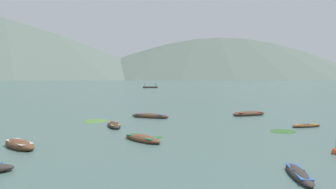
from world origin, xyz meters
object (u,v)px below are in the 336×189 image
Objects in this scene: rowboat_1 at (150,116)px; rowboat_2 at (19,145)px; rowboat_5 at (306,126)px; ferry_0 at (150,87)px; rowboat_0 at (114,125)px; rowboat_7 at (299,174)px; mooring_buoy at (336,152)px; rowboat_3 at (142,138)px; rowboat_4 at (249,114)px.

rowboat_1 is 15.54m from rowboat_2.
rowboat_5 is 0.42× the size of ferry_0.
rowboat_1 is at bearing 159.22° from rowboat_5.
rowboat_2 is (-4.42, -7.83, 0.04)m from rowboat_0.
rowboat_1 reaches higher than rowboat_0.
rowboat_5 is 109.92m from ferry_0.
rowboat_5 is (14.99, -5.69, -0.08)m from rowboat_1.
rowboat_7 is (11.26, -12.76, -0.03)m from rowboat_0.
rowboat_5 is 14.54m from rowboat_7.
mooring_buoy is at bearing -50.02° from rowboat_1.
rowboat_2 is 115.35m from ferry_0.
ferry_0 reaches higher than rowboat_0.
rowboat_3 is 10.63m from rowboat_7.
rowboat_7 is (7.94, -7.07, -0.04)m from rowboat_3.
rowboat_3 is (7.75, 2.14, -0.03)m from rowboat_2.
rowboat_5 is 2.90× the size of mooring_buoy.
rowboat_3 is at bearing -129.64° from rowboat_4.
rowboat_0 is 17.02m from rowboat_7.
mooring_buoy reaches higher than rowboat_1.
rowboat_5 is at bearing 63.03° from rowboat_7.
ferry_0 reaches higher than rowboat_3.
ferry_0 is at bearing 98.16° from rowboat_7.
ferry_0 is (-9.31, 113.20, 0.28)m from rowboat_3.
rowboat_7 is 0.42× the size of ferry_0.
rowboat_3 is 0.46× the size of ferry_0.
rowboat_4 is 1.50× the size of rowboat_5.
rowboat_7 is at bearing -48.56° from rowboat_0.
rowboat_0 is 17.86m from rowboat_5.
rowboat_4 is 0.63× the size of ferry_0.
rowboat_5 is at bearing 22.08° from rowboat_3.
mooring_buoy reaches higher than rowboat_5.
ferry_0 is at bearing 100.33° from mooring_buoy.
rowboat_5 is at bearing 73.90° from mooring_buoy.
rowboat_0 is 1.08× the size of rowboat_2.
ferry_0 is at bearing 94.97° from rowboat_1.
mooring_buoy is (21.22, -116.37, -0.34)m from ferry_0.
ferry_0 reaches higher than rowboat_5.
rowboat_0 reaches higher than rowboat_5.
rowboat_3 is at bearing 138.31° from rowboat_7.
ferry_0 is at bearing 94.70° from rowboat_3.
rowboat_7 is at bearing -81.84° from ferry_0.
rowboat_3 is at bearing -59.68° from rowboat_0.
rowboat_2 is at bearing -119.41° from rowboat_0.
rowboat_0 is at bearing -86.82° from ferry_0.
rowboat_1 is at bearing 92.29° from rowboat_3.
rowboat_7 is at bearing -65.76° from rowboat_1.
mooring_buoy reaches higher than rowboat_3.
rowboat_5 is (14.53, 5.90, -0.05)m from rowboat_3.
rowboat_5 is at bearing -20.78° from rowboat_1.
rowboat_7 is at bearing -116.97° from rowboat_5.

